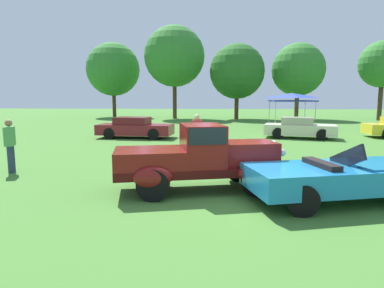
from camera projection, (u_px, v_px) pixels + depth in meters
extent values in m
plane|color=#42752D|center=(226.00, 191.00, 8.43)|extent=(120.00, 120.00, 0.00)
cube|color=#400B0B|center=(198.00, 169.00, 8.48)|extent=(4.38, 2.35, 0.20)
cube|color=maroon|center=(245.00, 153.00, 8.62)|extent=(1.74, 1.41, 0.60)
ellipsoid|color=silver|center=(273.00, 153.00, 8.75)|extent=(0.27, 0.54, 0.68)
cube|color=maroon|center=(202.00, 145.00, 8.41)|extent=(1.28, 1.56, 1.04)
cube|color=black|center=(202.00, 133.00, 8.37)|extent=(1.20, 1.58, 0.40)
cube|color=maroon|center=(151.00, 159.00, 8.25)|extent=(2.08, 1.78, 0.48)
ellipsoid|color=maroon|center=(239.00, 162.00, 9.39)|extent=(0.98, 0.56, 0.52)
ellipsoid|color=maroon|center=(256.00, 173.00, 7.98)|extent=(0.98, 0.56, 0.52)
ellipsoid|color=maroon|center=(151.00, 165.00, 9.00)|extent=(0.98, 0.56, 0.52)
ellipsoid|color=maroon|center=(153.00, 177.00, 7.59)|extent=(0.98, 0.56, 0.52)
sphere|color=silver|center=(269.00, 147.00, 9.17)|extent=(0.18, 0.18, 0.18)
sphere|color=silver|center=(282.00, 153.00, 8.31)|extent=(0.18, 0.18, 0.18)
cylinder|color=black|center=(239.00, 168.00, 9.41)|extent=(0.76, 0.24, 0.76)
cylinder|color=black|center=(256.00, 181.00, 8.00)|extent=(0.76, 0.24, 0.76)
cylinder|color=black|center=(151.00, 171.00, 9.02)|extent=(0.76, 0.24, 0.76)
cylinder|color=black|center=(153.00, 185.00, 7.61)|extent=(0.76, 0.24, 0.76)
cube|color=#1E7AB7|center=(336.00, 177.00, 7.58)|extent=(4.34, 2.70, 0.52)
cube|color=#1E7AB7|center=(381.00, 166.00, 7.77)|extent=(1.95, 1.81, 0.20)
cube|color=black|center=(347.00, 159.00, 7.57)|extent=(0.38, 1.22, 0.82)
cube|color=black|center=(321.00, 167.00, 7.48)|extent=(0.58, 1.24, 0.28)
cylinder|color=black|center=(361.00, 177.00, 8.61)|extent=(0.66, 0.20, 0.66)
cylinder|color=black|center=(270.00, 181.00, 8.14)|extent=(0.66, 0.20, 0.66)
cylinder|color=black|center=(303.00, 200.00, 6.63)|extent=(0.66, 0.20, 0.66)
cube|color=maroon|center=(135.00, 129.00, 19.50)|extent=(4.49, 2.03, 0.60)
cube|color=maroon|center=(132.00, 121.00, 19.45)|extent=(2.03, 1.60, 0.44)
cylinder|color=black|center=(154.00, 134.00, 18.57)|extent=(0.64, 0.22, 0.64)
cylinder|color=black|center=(109.00, 133.00, 18.96)|extent=(0.64, 0.22, 0.64)
cube|color=beige|center=(300.00, 130.00, 19.38)|extent=(4.27, 2.60, 0.60)
cube|color=#B3AB8E|center=(297.00, 121.00, 19.36)|extent=(2.05, 1.83, 0.44)
cylinder|color=black|center=(322.00, 135.00, 18.31)|extent=(0.64, 0.22, 0.64)
cylinder|color=black|center=(278.00, 133.00, 19.05)|extent=(0.64, 0.22, 0.64)
cylinder|color=#9E998E|center=(195.00, 145.00, 13.66)|extent=(0.16, 0.16, 0.86)
cylinder|color=#9E998E|center=(199.00, 145.00, 13.66)|extent=(0.16, 0.16, 0.86)
cube|color=#D1333D|center=(197.00, 127.00, 13.56)|extent=(0.42, 0.28, 0.60)
sphere|color=beige|center=(197.00, 117.00, 13.50)|extent=(0.22, 0.22, 0.22)
cylinder|color=#283351|center=(10.00, 160.00, 10.43)|extent=(0.16, 0.16, 0.86)
cylinder|color=#283351|center=(12.00, 159.00, 10.62)|extent=(0.16, 0.16, 0.86)
cube|color=#4C9351|center=(9.00, 136.00, 10.42)|extent=(0.34, 0.45, 0.60)
sphere|color=#936B4C|center=(8.00, 123.00, 10.36)|extent=(0.22, 0.22, 0.22)
cylinder|color=#B7B7BC|center=(305.00, 114.00, 27.16)|extent=(0.05, 0.05, 2.05)
cylinder|color=#B7B7BC|center=(315.00, 116.00, 24.31)|extent=(0.05, 0.05, 2.05)
cylinder|color=#B7B7BC|center=(269.00, 114.00, 27.36)|extent=(0.05, 0.05, 2.05)
cylinder|color=#B7B7BC|center=(275.00, 116.00, 24.51)|extent=(0.05, 0.05, 2.05)
cube|color=#2D429E|center=(291.00, 101.00, 25.68)|extent=(3.21, 3.21, 0.10)
pyramid|color=#2D429E|center=(292.00, 95.00, 25.62)|extent=(3.15, 3.15, 0.38)
cylinder|color=#47331E|center=(114.00, 101.00, 40.33)|extent=(0.44, 0.44, 3.96)
sphere|color=#337A2D|center=(113.00, 69.00, 39.81)|extent=(6.35, 6.35, 6.35)
cylinder|color=#47331E|center=(175.00, 96.00, 36.86)|extent=(0.44, 0.44, 5.00)
sphere|color=#337A2D|center=(174.00, 56.00, 36.25)|extent=(6.63, 6.63, 6.63)
cylinder|color=#47331E|center=(237.00, 103.00, 36.13)|extent=(0.44, 0.44, 3.52)
sphere|color=#286623|center=(237.00, 71.00, 35.66)|extent=(5.91, 5.91, 5.91)
cylinder|color=brown|center=(297.00, 102.00, 36.12)|extent=(0.44, 0.44, 3.78)
sphere|color=#337A2D|center=(298.00, 70.00, 35.64)|extent=(5.65, 5.65, 5.65)
cylinder|color=#47331E|center=(380.00, 99.00, 33.96)|extent=(0.44, 0.44, 4.42)
sphere|color=#337A2D|center=(383.00, 64.00, 33.47)|extent=(4.71, 4.71, 4.71)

